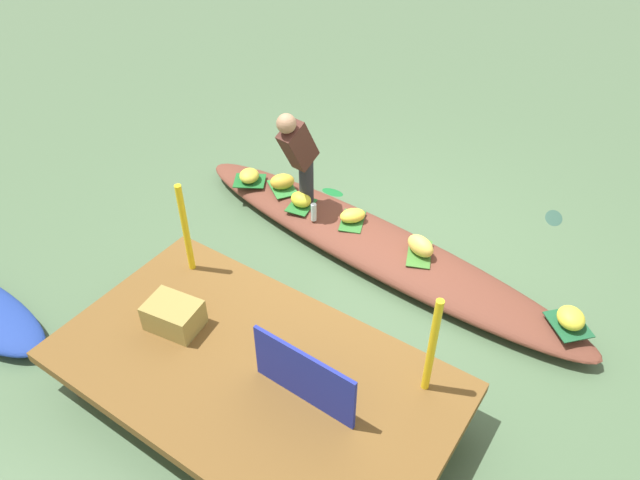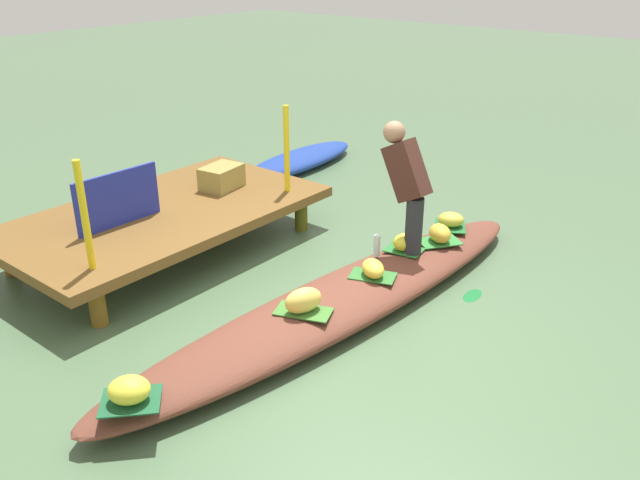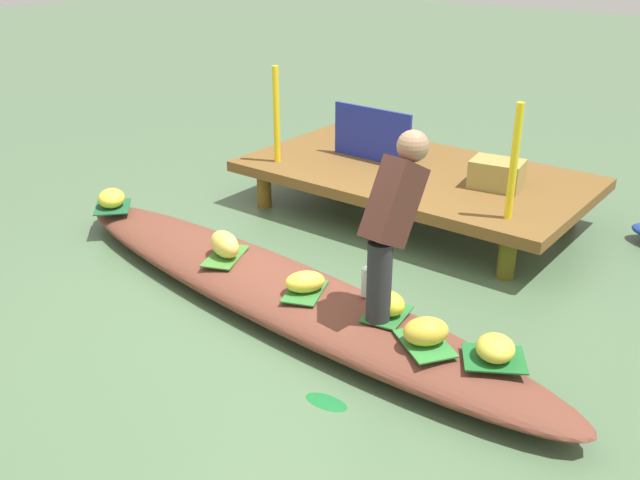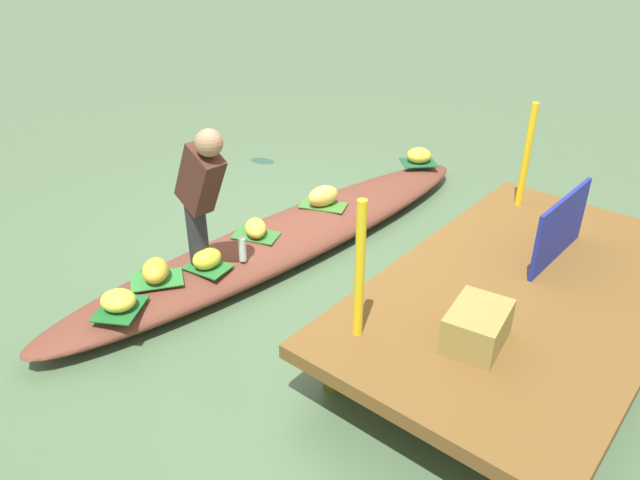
% 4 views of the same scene
% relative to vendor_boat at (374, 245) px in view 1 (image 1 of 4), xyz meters
% --- Properties ---
extents(canal_water, '(40.00, 40.00, 0.00)m').
position_rel_vendor_boat_xyz_m(canal_water, '(0.00, 0.00, -0.13)').
color(canal_water, '#4A6746').
rests_on(canal_water, ground).
extents(dock_platform, '(3.20, 1.80, 0.45)m').
position_rel_vendor_boat_xyz_m(dock_platform, '(-0.13, 2.18, 0.27)').
color(dock_platform, brown).
rests_on(dock_platform, ground).
extents(vendor_boat, '(4.91, 1.29, 0.25)m').
position_rel_vendor_boat_xyz_m(vendor_boat, '(0.00, 0.00, 0.00)').
color(vendor_boat, brown).
rests_on(vendor_boat, ground).
extents(leaf_mat_0, '(0.38, 0.50, 0.01)m').
position_rel_vendor_boat_xyz_m(leaf_mat_0, '(-0.52, -0.01, 0.13)').
color(leaf_mat_0, '#3E772D').
rests_on(leaf_mat_0, vendor_boat).
extents(banana_bunch_0, '(0.36, 0.27, 0.20)m').
position_rel_vendor_boat_xyz_m(banana_bunch_0, '(-0.52, -0.01, 0.23)').
color(banana_bunch_0, '#F9CF55').
rests_on(banana_bunch_0, vendor_boat).
extents(leaf_mat_1, '(0.48, 0.47, 0.01)m').
position_rel_vendor_boat_xyz_m(leaf_mat_1, '(-2.05, 0.12, 0.13)').
color(leaf_mat_1, '#1B5430').
rests_on(leaf_mat_1, vendor_boat).
extents(banana_bunch_1, '(0.35, 0.35, 0.17)m').
position_rel_vendor_boat_xyz_m(banana_bunch_1, '(-2.05, 0.12, 0.22)').
color(banana_bunch_1, yellow).
rests_on(banana_bunch_1, vendor_boat).
extents(leaf_mat_2, '(0.36, 0.45, 0.01)m').
position_rel_vendor_boat_xyz_m(leaf_mat_2, '(0.32, -0.08, 0.13)').
color(leaf_mat_2, '#30702D').
rests_on(leaf_mat_2, vendor_boat).
extents(banana_bunch_2, '(0.32, 0.33, 0.15)m').
position_rel_vendor_boat_xyz_m(banana_bunch_2, '(0.32, -0.08, 0.20)').
color(banana_bunch_2, yellow).
rests_on(banana_bunch_2, vendor_boat).
extents(leaf_mat_3, '(0.47, 0.44, 0.01)m').
position_rel_vendor_boat_xyz_m(leaf_mat_3, '(1.32, -0.16, 0.13)').
color(leaf_mat_3, '#2F7E34').
rests_on(leaf_mat_3, vendor_boat).
extents(banana_bunch_3, '(0.34, 0.34, 0.17)m').
position_rel_vendor_boat_xyz_m(banana_bunch_3, '(1.32, -0.16, 0.22)').
color(banana_bunch_3, gold).
rests_on(banana_bunch_3, vendor_boat).
extents(leaf_mat_4, '(0.46, 0.44, 0.01)m').
position_rel_vendor_boat_xyz_m(leaf_mat_4, '(1.73, -0.06, 0.13)').
color(leaf_mat_4, '#1C6229').
rests_on(leaf_mat_4, vendor_boat).
extents(banana_bunch_4, '(0.32, 0.33, 0.15)m').
position_rel_vendor_boat_xyz_m(banana_bunch_4, '(1.73, -0.06, 0.20)').
color(banana_bunch_4, gold).
rests_on(banana_bunch_4, vendor_boat).
extents(leaf_mat_5, '(0.30, 0.38, 0.01)m').
position_rel_vendor_boat_xyz_m(leaf_mat_5, '(0.95, 0.00, 0.13)').
color(leaf_mat_5, '#266D2D').
rests_on(leaf_mat_5, vendor_boat).
extents(banana_bunch_5, '(0.26, 0.21, 0.16)m').
position_rel_vendor_boat_xyz_m(banana_bunch_5, '(0.95, 0.00, 0.21)').
color(banana_bunch_5, yellow).
rests_on(banana_bunch_5, vendor_boat).
extents(vendor_person, '(0.23, 0.51, 1.20)m').
position_rel_vendor_boat_xyz_m(vendor_person, '(0.95, 0.01, 0.81)').
color(vendor_person, '#28282D').
rests_on(vendor_person, vendor_boat).
extents(water_bottle, '(0.06, 0.06, 0.21)m').
position_rel_vendor_boat_xyz_m(water_bottle, '(0.68, 0.13, 0.23)').
color(water_bottle, silver).
rests_on(water_bottle, vendor_boat).
extents(market_banner, '(0.88, 0.05, 0.52)m').
position_rel_vendor_boat_xyz_m(market_banner, '(-0.63, 2.18, 0.59)').
color(market_banner, navy).
rests_on(market_banner, dock_platform).
extents(railing_post_west, '(0.06, 0.06, 0.93)m').
position_rel_vendor_boat_xyz_m(railing_post_west, '(-1.33, 1.58, 0.79)').
color(railing_post_west, yellow).
rests_on(railing_post_west, dock_platform).
extents(railing_post_east, '(0.06, 0.06, 0.93)m').
position_rel_vendor_boat_xyz_m(railing_post_east, '(1.07, 1.58, 0.79)').
color(railing_post_east, yellow).
rests_on(railing_post_east, dock_platform).
extents(produce_crate, '(0.48, 0.38, 0.25)m').
position_rel_vendor_boat_xyz_m(produce_crate, '(0.68, 2.19, 0.45)').
color(produce_crate, olive).
rests_on(produce_crate, dock_platform).
extents(drifting_plant_0, '(0.29, 0.16, 0.01)m').
position_rel_vendor_boat_xyz_m(drifting_plant_0, '(0.99, -0.72, -0.12)').
color(drifting_plant_0, '#16672B').
rests_on(drifting_plant_0, ground).
extents(drifting_plant_1, '(0.26, 0.36, 0.01)m').
position_rel_vendor_boat_xyz_m(drifting_plant_1, '(-1.41, -1.72, -0.12)').
color(drifting_plant_1, '#294B3C').
rests_on(drifting_plant_1, ground).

